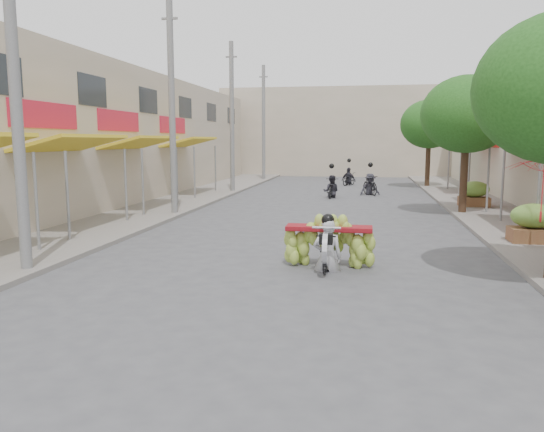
{
  "coord_description": "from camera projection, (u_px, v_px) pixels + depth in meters",
  "views": [
    {
      "loc": [
        1.71,
        -7.02,
        2.83
      ],
      "look_at": [
        -0.38,
        4.9,
        1.1
      ],
      "focal_mm": 35.0,
      "sensor_mm": 36.0,
      "label": 1
    }
  ],
  "objects": [
    {
      "name": "ground",
      "position": [
        239.0,
        341.0,
        7.54
      ],
      "size": [
        120.0,
        120.0,
        0.0
      ],
      "primitive_type": "plane",
      "color": "#4F4F54",
      "rests_on": "ground"
    },
    {
      "name": "sidewalk_left",
      "position": [
        164.0,
        204.0,
        23.36
      ],
      "size": [
        4.0,
        60.0,
        0.12
      ],
      "primitive_type": "cube",
      "color": "gray",
      "rests_on": "ground"
    },
    {
      "name": "sidewalk_right",
      "position": [
        500.0,
        211.0,
        20.96
      ],
      "size": [
        4.0,
        60.0,
        0.12
      ],
      "primitive_type": "cube",
      "color": "gray",
      "rests_on": "ground"
    },
    {
      "name": "shophouse_row_left",
      "position": [
        43.0,
        136.0,
        22.8
      ],
      "size": [
        9.77,
        40.0,
        6.0
      ],
      "color": "#B7A891",
      "rests_on": "ground"
    },
    {
      "name": "far_building",
      "position": [
        345.0,
        132.0,
        44.1
      ],
      "size": [
        20.0,
        6.0,
        7.0
      ],
      "primitive_type": "cube",
      "color": "#B7A891",
      "rests_on": "ground"
    },
    {
      "name": "utility_pole_near",
      "position": [
        14.0,
        81.0,
        10.82
      ],
      "size": [
        0.6,
        0.24,
        8.0
      ],
      "color": "slate",
      "rests_on": "ground"
    },
    {
      "name": "utility_pole_mid",
      "position": [
        172.0,
        108.0,
        19.6
      ],
      "size": [
        0.6,
        0.24,
        8.0
      ],
      "color": "slate",
      "rests_on": "ground"
    },
    {
      "name": "utility_pole_far",
      "position": [
        232.0,
        118.0,
        28.37
      ],
      "size": [
        0.6,
        0.24,
        8.0
      ],
      "color": "slate",
      "rests_on": "ground"
    },
    {
      "name": "utility_pole_back",
      "position": [
        264.0,
        123.0,
        37.15
      ],
      "size": [
        0.6,
        0.24,
        8.0
      ],
      "color": "slate",
      "rests_on": "ground"
    },
    {
      "name": "street_tree_mid",
      "position": [
        467.0,
        115.0,
        19.73
      ],
      "size": [
        3.4,
        3.4,
        5.25
      ],
      "color": "#3A2719",
      "rests_on": "ground"
    },
    {
      "name": "street_tree_far",
      "position": [
        429.0,
        124.0,
        31.43
      ],
      "size": [
        3.4,
        3.4,
        5.25
      ],
      "color": "#3A2719",
      "rests_on": "ground"
    },
    {
      "name": "produce_crate_mid",
      "position": [
        534.0,
        220.0,
        14.18
      ],
      "size": [
        1.2,
        0.88,
        1.16
      ],
      "color": "brown",
      "rests_on": "ground"
    },
    {
      "name": "produce_crate_far",
      "position": [
        474.0,
        192.0,
        21.98
      ],
      "size": [
        1.2,
        0.88,
        1.16
      ],
      "color": "brown",
      "rests_on": "ground"
    },
    {
      "name": "banana_motorbike",
      "position": [
        328.0,
        237.0,
        11.7
      ],
      "size": [
        2.2,
        1.74,
        2.13
      ],
      "color": "black",
      "rests_on": "ground"
    },
    {
      "name": "pedestrian",
      "position": [
        470.0,
        184.0,
        22.59
      ],
      "size": [
        0.89,
        0.57,
        1.74
      ],
      "rotation": [
        0.0,
        0.0,
        3.21
      ],
      "color": "silver",
      "rests_on": "ground"
    },
    {
      "name": "bg_motorbike_a",
      "position": [
        331.0,
        183.0,
        26.28
      ],
      "size": [
        0.81,
        1.68,
        1.95
      ],
      "color": "black",
      "rests_on": "ground"
    },
    {
      "name": "bg_motorbike_b",
      "position": [
        370.0,
        179.0,
        27.58
      ],
      "size": [
        1.19,
        1.88,
        1.95
      ],
      "color": "black",
      "rests_on": "ground"
    },
    {
      "name": "bg_motorbike_c",
      "position": [
        349.0,
        172.0,
        33.62
      ],
      "size": [
        1.11,
        1.52,
        1.95
      ],
      "color": "black",
      "rests_on": "ground"
    }
  ]
}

